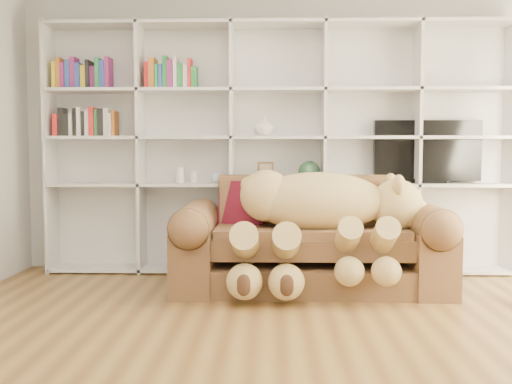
{
  "coord_description": "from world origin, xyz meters",
  "views": [
    {
      "loc": [
        -0.07,
        -3.17,
        1.16
      ],
      "look_at": [
        -0.19,
        1.63,
        0.82
      ],
      "focal_mm": 40.0,
      "sensor_mm": 36.0,
      "label": 1
    }
  ],
  "objects": [
    {
      "name": "teddy_bear",
      "position": [
        0.34,
        1.47,
        0.66
      ],
      "size": [
        1.67,
        0.92,
        0.97
      ],
      "rotation": [
        0.0,
        0.0,
        0.09
      ],
      "color": "#DBB56D",
      "rests_on": "sofa"
    },
    {
      "name": "sofa",
      "position": [
        0.27,
        1.66,
        0.36
      ],
      "size": [
        2.27,
        0.98,
        0.95
      ],
      "color": "brown",
      "rests_on": "floor"
    },
    {
      "name": "shelf_vase",
      "position": [
        -0.13,
        2.3,
        1.41
      ],
      "size": [
        0.22,
        0.22,
        0.19
      ],
      "primitive_type": "imported",
      "rotation": [
        0.0,
        0.0,
        -0.21
      ],
      "color": "silver",
      "rests_on": "bookshelf"
    },
    {
      "name": "tv",
      "position": [
        1.44,
        2.35,
        1.16
      ],
      "size": [
        1.02,
        0.18,
        0.6
      ],
      "color": "black",
      "rests_on": "bookshelf"
    },
    {
      "name": "picture_frame",
      "position": [
        -0.12,
        2.3,
        0.97
      ],
      "size": [
        0.15,
        0.03,
        0.19
      ],
      "primitive_type": "cube",
      "rotation": [
        0.0,
        0.0,
        0.01
      ],
      "color": "#54361D",
      "rests_on": "bookshelf"
    },
    {
      "name": "green_vase",
      "position": [
        0.3,
        2.3,
        0.97
      ],
      "size": [
        0.21,
        0.21,
        0.21
      ],
      "primitive_type": "sphere",
      "color": "#295032",
      "rests_on": "bookshelf"
    },
    {
      "name": "snow_globe",
      "position": [
        -0.59,
        2.3,
        0.92
      ],
      "size": [
        0.1,
        0.1,
        0.1
      ],
      "primitive_type": "sphere",
      "color": "silver",
      "rests_on": "bookshelf"
    },
    {
      "name": "bookshelf",
      "position": [
        -0.24,
        2.36,
        1.31
      ],
      "size": [
        4.43,
        0.35,
        2.4
      ],
      "color": "silver",
      "rests_on": "floor"
    },
    {
      "name": "figurine_short",
      "position": [
        -0.8,
        2.3,
        0.92
      ],
      "size": [
        0.07,
        0.07,
        0.12
      ],
      "primitive_type": "cylinder",
      "rotation": [
        0.0,
        0.0,
        0.11
      ],
      "color": "silver",
      "rests_on": "bookshelf"
    },
    {
      "name": "wall_back",
      "position": [
        0.0,
        2.5,
        1.35
      ],
      "size": [
        5.0,
        0.02,
        2.7
      ],
      "primitive_type": "cube",
      "color": "silver",
      "rests_on": "floor"
    },
    {
      "name": "figurine_tall",
      "position": [
        -0.94,
        2.3,
        0.94
      ],
      "size": [
        0.1,
        0.1,
        0.15
      ],
      "primitive_type": "cylinder",
      "rotation": [
        0.0,
        0.0,
        0.4
      ],
      "color": "silver",
      "rests_on": "bookshelf"
    },
    {
      "name": "throw_pillow",
      "position": [
        -0.31,
        1.82,
        0.69
      ],
      "size": [
        0.47,
        0.37,
        0.44
      ],
      "primitive_type": "cube",
      "rotation": [
        -0.24,
        0.0,
        -0.4
      ],
      "color": "#5D101C",
      "rests_on": "sofa"
    },
    {
      "name": "floor",
      "position": [
        0.0,
        0.0,
        0.0
      ],
      "size": [
        5.0,
        5.0,
        0.0
      ],
      "primitive_type": "plane",
      "color": "brown",
      "rests_on": "ground"
    }
  ]
}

